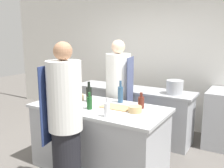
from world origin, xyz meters
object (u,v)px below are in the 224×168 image
at_px(bottle_wine, 141,102).
at_px(stockpot, 175,87).
at_px(bottle_water, 120,94).
at_px(bowl_mixing_large, 135,109).
at_px(bottle_cooking_oil, 107,109).
at_px(bottle_sauce, 61,93).
at_px(bottle_olive_oil, 89,94).
at_px(bowl_prep_small, 75,97).
at_px(chef_at_prep_near, 65,123).
at_px(chef_at_stove, 118,96).
at_px(bottle_vinegar, 89,102).

relative_size(bottle_wine, stockpot, 0.78).
bearing_deg(bottle_water, bowl_mixing_large, -39.11).
relative_size(bottle_wine, bottle_water, 0.67).
bearing_deg(bottle_water, bottle_cooking_oil, -74.87).
xyz_separation_m(bottle_cooking_oil, bottle_sauce, (-1.05, 0.36, -0.01)).
distance_m(bottle_olive_oil, bowl_prep_small, 0.25).
height_order(chef_at_prep_near, bottle_cooking_oil, chef_at_prep_near).
relative_size(chef_at_stove, bottle_sauce, 8.10).
relative_size(bottle_olive_oil, bottle_vinegar, 1.30).
distance_m(chef_at_prep_near, bottle_water, 1.06).
height_order(bottle_wine, stockpot, stockpot).
distance_m(chef_at_stove, bottle_olive_oil, 0.63).
xyz_separation_m(bowl_mixing_large, stockpot, (0.13, 1.22, 0.07)).
bearing_deg(bowl_prep_small, chef_at_stove, 58.12).
relative_size(chef_at_prep_near, bottle_water, 5.70).
relative_size(chef_at_stove, bottle_olive_oil, 6.12).
distance_m(chef_at_prep_near, stockpot, 2.05).
relative_size(bottle_vinegar, bottle_wine, 1.07).
bearing_deg(bottle_water, bottle_sauce, -161.88).
bearing_deg(bowl_prep_small, bottle_water, 18.84).
height_order(chef_at_stove, bowl_mixing_large, chef_at_stove).
bearing_deg(bottle_sauce, stockpot, 40.63).
distance_m(bottle_wine, bowl_prep_small, 1.04).
bearing_deg(chef_at_stove, bowl_mixing_large, 29.85).
relative_size(bottle_wine, bottle_cooking_oil, 0.91).
xyz_separation_m(bottle_vinegar, bowl_prep_small, (-0.47, 0.27, -0.05)).
xyz_separation_m(bottle_cooking_oil, bottle_water, (-0.17, 0.65, 0.03)).
relative_size(chef_at_stove, bottle_cooking_oil, 7.66).
height_order(bottle_water, stockpot, bottle_water).
height_order(bottle_sauce, stockpot, stockpot).
xyz_separation_m(chef_at_stove, bottle_vinegar, (0.08, -0.90, 0.11)).
relative_size(bottle_water, bowl_prep_small, 1.21).
relative_size(chef_at_prep_near, bowl_mixing_large, 10.52).
xyz_separation_m(bottle_vinegar, bottle_water, (0.19, 0.49, 0.04)).
height_order(chef_at_stove, bottle_water, chef_at_stove).
relative_size(bottle_vinegar, bottle_sauce, 1.02).
height_order(bottle_olive_oil, bowl_mixing_large, bottle_olive_oil).
xyz_separation_m(bottle_wine, bottle_sauce, (-1.25, -0.18, 0.00)).
xyz_separation_m(bottle_olive_oil, bottle_wine, (0.79, 0.09, -0.03)).
relative_size(bottle_sauce, bowl_mixing_large, 1.29).
relative_size(chef_at_prep_near, bottle_cooking_oil, 7.72).
bearing_deg(chef_at_prep_near, chef_at_stove, -5.92).
distance_m(bottle_vinegar, bottle_water, 0.53).
height_order(bottle_vinegar, bowl_mixing_large, bottle_vinegar).
height_order(bottle_vinegar, bottle_cooking_oil, bottle_cooking_oil).
xyz_separation_m(bottle_cooking_oil, bowl_prep_small, (-0.83, 0.42, -0.06)).
xyz_separation_m(bottle_olive_oil, stockpot, (0.93, 1.10, -0.00)).
distance_m(chef_at_stove, bottle_vinegar, 0.91).
xyz_separation_m(bottle_olive_oil, bottle_vinegar, (0.23, -0.30, -0.03)).
bearing_deg(stockpot, bottle_sauce, -139.37).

